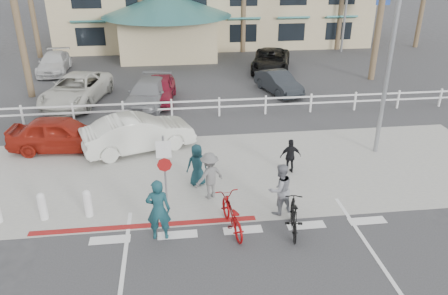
{
  "coord_description": "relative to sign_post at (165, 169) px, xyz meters",
  "views": [
    {
      "loc": [
        -1.94,
        -10.33,
        7.97
      ],
      "look_at": [
        -0.23,
        3.47,
        1.5
      ],
      "focal_mm": 35.0,
      "sensor_mm": 36.0,
      "label": 1
    }
  ],
  "objects": [
    {
      "name": "lot_car_1",
      "position": [
        -0.91,
        10.31,
        -0.75
      ],
      "size": [
        2.94,
        5.11,
        1.39
      ],
      "primitive_type": "imported",
      "rotation": [
        0.0,
        0.0,
        -0.22
      ],
      "color": "gray",
      "rests_on": "ground"
    },
    {
      "name": "bike_path",
      "position": [
        2.3,
        -4.2,
        -1.45
      ],
      "size": [
        12.0,
        16.0,
        0.01
      ],
      "primitive_type": "cube",
      "color": "#333335",
      "rests_on": "ground"
    },
    {
      "name": "parking_lot",
      "position": [
        2.3,
        15.8,
        -1.45
      ],
      "size": [
        50.0,
        16.0,
        0.01
      ],
      "primitive_type": "cube",
      "color": "#333335",
      "rests_on": "ground"
    },
    {
      "name": "lot_car_5",
      "position": [
        7.25,
        16.63,
        -0.72
      ],
      "size": [
        3.82,
        5.76,
        1.47
      ],
      "primitive_type": "imported",
      "rotation": [
        0.0,
        0.0,
        -0.28
      ],
      "color": "black",
      "rests_on": "ground"
    },
    {
      "name": "pedestrian_b",
      "position": [
        1.12,
        1.44,
        -0.67
      ],
      "size": [
        0.86,
        0.66,
        1.57
      ],
      "primitive_type": "imported",
      "rotation": [
        0.0,
        0.0,
        3.37
      ],
      "color": "#102D35",
      "rests_on": "ground"
    },
    {
      "name": "pedestrian_child",
      "position": [
        4.7,
        1.92,
        -0.76
      ],
      "size": [
        0.81,
        0.35,
        1.37
      ],
      "primitive_type": "imported",
      "rotation": [
        0.0,
        0.0,
        3.15
      ],
      "color": "black",
      "rests_on": "ground"
    },
    {
      "name": "car_red_compact",
      "position": [
        -4.38,
        5.11,
        -0.71
      ],
      "size": [
        4.45,
        2.11,
        1.47
      ],
      "primitive_type": "imported",
      "rotation": [
        0.0,
        0.0,
        1.48
      ],
      "color": "maroon",
      "rests_on": "ground"
    },
    {
      "name": "lot_car_3",
      "position": [
        6.6,
        11.72,
        -0.82
      ],
      "size": [
        2.33,
        4.06,
        1.26
      ],
      "primitive_type": "imported",
      "rotation": [
        0.0,
        0.0,
        0.28
      ],
      "color": "black",
      "rests_on": "ground"
    },
    {
      "name": "rider_red",
      "position": [
        -0.21,
        -1.65,
        -0.47
      ],
      "size": [
        0.75,
        0.52,
        1.96
      ],
      "primitive_type": "imported",
      "rotation": [
        0.0,
        0.0,
        3.06
      ],
      "color": "#143C44",
      "rests_on": "ground"
    },
    {
      "name": "bike_red",
      "position": [
        1.96,
        -1.49,
        -0.91
      ],
      "size": [
        1.01,
        2.13,
        1.08
      ],
      "primitive_type": "imported",
      "rotation": [
        0.0,
        0.0,
        3.29
      ],
      "color": "#7F0507",
      "rests_on": "ground"
    },
    {
      "name": "lot_car_2",
      "position": [
        -0.34,
        11.01,
        -0.74
      ],
      "size": [
        2.02,
        4.27,
        1.41
      ],
      "primitive_type": "imported",
      "rotation": [
        0.0,
        0.0,
        -0.09
      ],
      "color": "maroon",
      "rests_on": "ground"
    },
    {
      "name": "bike_black",
      "position": [
        3.8,
        -1.84,
        -0.9
      ],
      "size": [
        0.85,
        1.89,
        1.1
      ],
      "primitive_type": "imported",
      "rotation": [
        0.0,
        0.0,
        2.95
      ],
      "color": "black",
      "rests_on": "ground"
    },
    {
      "name": "car_white_sedan",
      "position": [
        -1.14,
        4.71,
        -0.68
      ],
      "size": [
        4.94,
        3.04,
        1.54
      ],
      "primitive_type": "imported",
      "rotation": [
        0.0,
        0.0,
        1.9
      ],
      "color": "silver",
      "rests_on": "ground"
    },
    {
      "name": "sidewalk_plaza",
      "position": [
        2.3,
        2.3,
        -1.44
      ],
      "size": [
        22.0,
        7.0,
        0.01
      ],
      "primitive_type": "cube",
      "color": "gray",
      "rests_on": "ground"
    },
    {
      "name": "bollard_0",
      "position": [
        -2.5,
        -0.2,
        -0.97
      ],
      "size": [
        0.26,
        0.26,
        0.95
      ],
      "primitive_type": null,
      "color": "silver",
      "rests_on": "ground"
    },
    {
      "name": "cross_street",
      "position": [
        2.3,
        6.3,
        -1.45
      ],
      "size": [
        40.0,
        5.0,
        0.01
      ],
      "primitive_type": "cube",
      "color": "#333335",
      "rests_on": "ground"
    },
    {
      "name": "lot_car_4",
      "position": [
        -7.53,
        18.09,
        -0.8
      ],
      "size": [
        2.01,
        4.58,
        1.31
      ],
      "primitive_type": "imported",
      "rotation": [
        0.0,
        0.0,
        0.04
      ],
      "color": "silver",
      "rests_on": "ground"
    },
    {
      "name": "ground",
      "position": [
        2.3,
        -2.2,
        -1.45
      ],
      "size": [
        140.0,
        140.0,
        0.0
      ],
      "primitive_type": "plane",
      "color": "#333335"
    },
    {
      "name": "sign_post",
      "position": [
        0.0,
        0.0,
        0.0
      ],
      "size": [
        0.5,
        0.1,
        2.9
      ],
      "primitive_type": null,
      "color": "gray",
      "rests_on": "ground"
    },
    {
      "name": "bollard_1",
      "position": [
        -3.9,
        -0.2,
        -0.97
      ],
      "size": [
        0.26,
        0.26,
        0.95
      ],
      "primitive_type": null,
      "color": "silver",
      "rests_on": "ground"
    },
    {
      "name": "lot_car_0",
      "position": [
        -4.85,
        11.31,
        -0.68
      ],
      "size": [
        3.7,
        6.0,
        1.55
      ],
      "primitive_type": "imported",
      "rotation": [
        0.0,
        0.0,
        -0.22
      ],
      "color": "beige",
      "rests_on": "ground"
    },
    {
      "name": "info_sign",
      "position": [
        16.3,
        19.8,
        1.35
      ],
      "size": [
        1.2,
        0.16,
        5.6
      ],
      "primitive_type": null,
      "color": "navy",
      "rests_on": "ground"
    },
    {
      "name": "curb_red",
      "position": [
        -0.7,
        -1.0,
        -1.44
      ],
      "size": [
        7.0,
        0.25,
        0.02
      ],
      "primitive_type": "cube",
      "color": "maroon",
      "rests_on": "ground"
    },
    {
      "name": "streetlight_0",
      "position": [
        8.8,
        3.3,
        3.05
      ],
      "size": [
        0.6,
        2.0,
        9.0
      ],
      "primitive_type": null,
      "color": "gray",
      "rests_on": "ground"
    },
    {
      "name": "rail_fence",
      "position": [
        2.8,
        8.3,
        -0.95
      ],
      "size": [
        29.4,
        0.16,
        1.0
      ],
      "primitive_type": null,
      "color": "silver",
      "rests_on": "ground"
    },
    {
      "name": "rider_black",
      "position": [
        3.63,
        -0.76,
        -0.57
      ],
      "size": [
        1.04,
        0.93,
        1.75
      ],
      "primitive_type": "imported",
      "rotation": [
        0.0,
        0.0,
        3.52
      ],
      "color": "gray",
      "rests_on": "ground"
    },
    {
      "name": "pedestrian_a",
      "position": [
        1.48,
        0.46,
        -0.61
      ],
      "size": [
        1.26,
        1.09,
        1.69
      ],
      "primitive_type": "imported",
      "rotation": [
        0.0,
        0.0,
        3.66
      ],
      "color": "#616161",
      "rests_on": "ground"
    }
  ]
}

